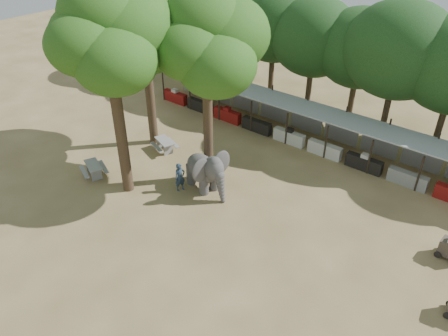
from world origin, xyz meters
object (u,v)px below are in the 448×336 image
Objects in this scene: elephant at (206,171)px; handler at (180,177)px; yard_tree_left at (144,25)px; picnic_table_near at (94,168)px; yard_tree_back at (207,41)px; picnic_table_far at (165,144)px; yard_tree_center at (108,35)px.

elephant is 1.98× the size of handler.
picnic_table_near is at bearing -86.33° from yard_tree_left.
yard_tree_back is 10.81m from picnic_table_near.
picnic_table_near is at bearing -138.89° from elephant.
yard_tree_back is 5.56× the size of picnic_table_far.
yard_tree_center is 5.89× the size of picnic_table_far.
yard_tree_back is 9.12m from picnic_table_far.
elephant reaches higher than picnic_table_near.
yard_tree_back reaches higher than elephant.
yard_tree_center reaches higher than picnic_table_far.
picnic_table_near is (-5.31, -2.29, -0.37)m from handler.
yard_tree_center reaches higher than yard_tree_left.
yard_tree_back reaches higher than yard_tree_left.
yard_tree_center is 3.36× the size of elephant.
picnic_table_far is (-4.36, 0.40, -8.00)m from yard_tree_back.
handler is at bearing -98.28° from yard_tree_back.
yard_tree_back is (3.00, 4.00, -0.67)m from yard_tree_center.
yard_tree_left is 0.92× the size of yard_tree_center.
yard_tree_center is (3.00, -5.00, 1.01)m from yard_tree_left.
yard_tree_back is at bearing -9.46° from yard_tree_left.
elephant is at bearing -18.25° from yard_tree_left.
elephant is 5.52m from picnic_table_far.
handler is (-1.18, -1.04, -0.43)m from elephant.
handler is 5.79m from picnic_table_near.
elephant is 1.75× the size of picnic_table_far.
yard_tree_center is 9.08m from picnic_table_near.
picnic_table_far is (1.28, 4.98, -0.00)m from picnic_table_near.
yard_tree_left reaches higher than picnic_table_far.
yard_tree_left is at bearing 116.05° from picnic_table_near.
handler is at bearing 45.68° from picnic_table_near.
picnic_table_far is at bearing 176.35° from elephant.
elephant reaches higher than picnic_table_far.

